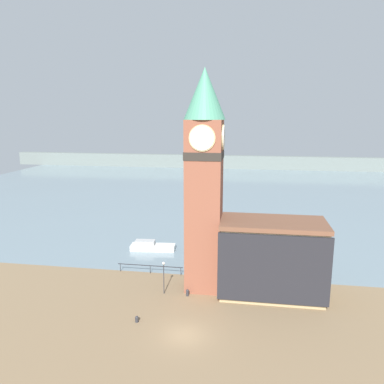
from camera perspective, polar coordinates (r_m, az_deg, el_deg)
name	(u,v)px	position (r m, az deg, el deg)	size (l,w,h in m)	color
ground_plane	(185,335)	(37.82, -1.11, -20.96)	(160.00, 160.00, 0.00)	#846B4C
water	(229,188)	(106.89, 5.72, 0.62)	(160.00, 120.00, 0.00)	gray
far_shoreline	(235,162)	(145.98, 6.64, 4.56)	(180.00, 3.00, 5.00)	slate
pier_railing	(150,267)	(50.18, -6.40, -11.22)	(8.77, 0.08, 1.09)	#232328
clock_tower	(204,177)	(42.50, 1.88, 2.35)	(4.64, 4.64, 25.47)	brown
pier_building	(272,258)	(44.10, 12.08, -9.85)	(11.87, 6.38, 8.78)	tan
boat_near	(151,246)	(58.46, -6.21, -8.23)	(6.91, 2.57, 1.48)	silver
mooring_bollard_near	(188,292)	(44.41, -0.69, -15.05)	(0.35, 0.35, 0.79)	#2D2D33
mooring_bollard_far	(137,319)	(39.96, -8.41, -18.58)	(0.36, 0.36, 0.65)	#2D2D33
lamp_post	(164,272)	(44.06, -4.34, -11.99)	(0.32, 0.32, 3.90)	#2D2D33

